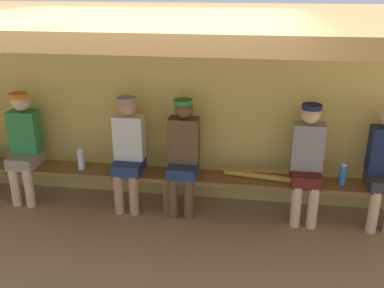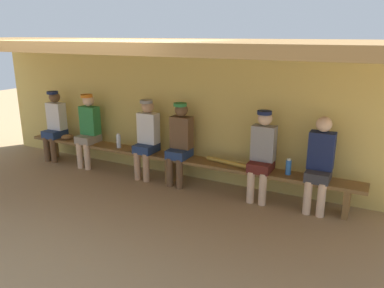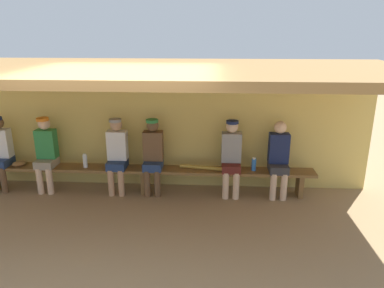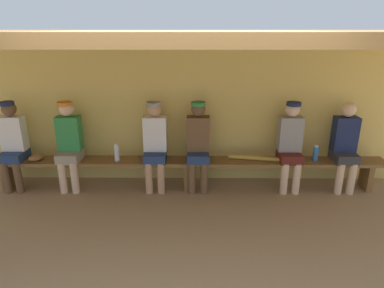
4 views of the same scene
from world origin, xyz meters
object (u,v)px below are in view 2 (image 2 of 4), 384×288
player_rightmost (147,135)px  baseball_bat (230,163)px  player_with_sunglasses (180,140)px  water_bottle_clear (288,167)px  bench (171,160)px  water_bottle_green (119,141)px  baseball_glove_tan (68,137)px  player_in_blue (55,122)px  player_in_white (320,161)px  player_middle (262,152)px  player_in_red (88,127)px

player_rightmost → baseball_bat: 1.54m
player_with_sunglasses → baseball_bat: size_ratio=1.61×
water_bottle_clear → bench: bearing=-179.9°
water_bottle_clear → water_bottle_green: bearing=-179.4°
baseball_glove_tan → baseball_bat: bearing=136.3°
player_in_blue → baseball_bat: (3.64, -0.00, -0.25)m
bench → player_in_white: size_ratio=4.49×
player_in_white → baseball_glove_tan: player_in_white is taller
player_rightmost → player_in_white: size_ratio=1.01×
player_middle → player_in_white: (0.81, -0.00, -0.02)m
baseball_bat → player_rightmost: bearing=-170.9°
player_middle → player_in_white: bearing=-0.0°
bench → baseball_glove_tan: 2.26m
baseball_bat → player_in_blue: bearing=-170.8°
player_in_red → player_in_blue: size_ratio=1.00×
player_rightmost → baseball_bat: size_ratio=1.61×
player_in_red → player_rightmost: size_ratio=1.00×
player_in_white → player_with_sunglasses: bearing=180.0°
water_bottle_green → player_in_white: bearing=0.5°
baseball_bat → player_in_white: bearing=9.4°
bench → water_bottle_green: bearing=-178.4°
player_with_sunglasses → player_in_red: size_ratio=1.00×
baseball_glove_tan → player_with_sunglasses: bearing=136.5°
player_rightmost → player_in_white: 2.82m
player_in_white → baseball_glove_tan: (-4.61, -0.03, -0.22)m
player_in_red → water_bottle_green: player_in_red is taller
player_rightmost → baseball_bat: bearing=-0.1°
player_with_sunglasses → water_bottle_clear: size_ratio=5.68×
bench → player_in_red: 1.79m
player_in_blue → player_in_white: player_in_blue is taller
player_in_white → baseball_bat: player_in_white is taller
player_in_blue → baseball_bat: size_ratio=1.61×
player_with_sunglasses → player_in_white: 2.18m
player_in_white → player_in_red: bearing=180.0°
player_in_white → water_bottle_clear: player_in_white is taller
player_in_red → water_bottle_clear: player_in_red is taller
player_in_blue → player_in_white: size_ratio=1.01×
player_with_sunglasses → water_bottle_green: player_with_sunglasses is taller
bench → player_middle: size_ratio=4.46×
water_bottle_clear → baseball_bat: (-0.88, -0.00, -0.08)m
bench → player_in_white: (2.35, 0.00, 0.34)m
player_rightmost → player_middle: size_ratio=1.00×
player_in_red → bench: bearing=-0.1°
player_in_white → player_in_blue: bearing=180.0°
player_in_red → water_bottle_green: 0.73m
water_bottle_clear → water_bottle_green: 2.98m
bench → baseball_bat: bearing=-0.0°
player_middle → player_in_red: bearing=180.0°
bench → water_bottle_green: 1.06m
player_with_sunglasses → player_rightmost: (-0.64, 0.00, 0.00)m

